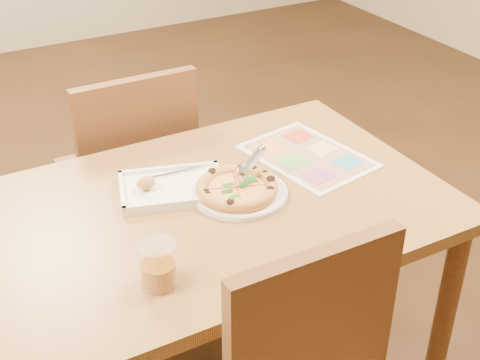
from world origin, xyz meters
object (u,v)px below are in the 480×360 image
dining_table (208,230)px  chair_far (132,159)px  glass_tumbler (158,268)px  menu (308,156)px  pizza_cutter (249,165)px  plate (240,193)px  appetizer_tray (171,189)px  pizza (237,188)px

dining_table → chair_far: size_ratio=2.77×
glass_tumbler → menu: bearing=28.2°
pizza_cutter → menu: bearing=-10.0°
plate → glass_tumbler: 0.42m
dining_table → menu: menu is taller
chair_far → plate: size_ratio=1.78×
menu → plate: bearing=-161.6°
chair_far → appetizer_tray: chair_far is taller
pizza_cutter → appetizer_tray: pizza_cutter is taller
plate → menu: 0.30m
dining_table → plate: 0.14m
pizza_cutter → plate: bearing=175.1°
dining_table → chair_far: bearing=90.0°
plate → glass_tumbler: (-0.34, -0.24, 0.04)m
pizza_cutter → dining_table: bearing=158.2°
chair_far → dining_table: bearing=90.0°
chair_far → glass_tumbler: bearing=73.9°
appetizer_tray → glass_tumbler: 0.40m
plate → dining_table: bearing=179.0°
dining_table → glass_tumbler: 0.37m
dining_table → chair_far: 0.61m
glass_tumbler → chair_far: bearing=73.9°
chair_far → pizza_cutter: size_ratio=3.74×
glass_tumbler → menu: (0.63, 0.34, -0.05)m
dining_table → appetizer_tray: (-0.06, 0.11, 0.10)m
dining_table → appetizer_tray: bearing=119.1°
chair_far → plate: (0.10, -0.60, 0.16)m
chair_far → plate: 0.63m
dining_table → appetizer_tray: 0.16m
chair_far → pizza: size_ratio=2.07×
appetizer_tray → glass_tumbler: size_ratio=2.98×
dining_table → plate: bearing=-1.0°
plate → menu: plate is taller
glass_tumbler → menu: size_ratio=0.30×
chair_far → appetizer_tray: 0.52m
dining_table → pizza: bearing=-0.6°
chair_far → menu: (0.39, -0.51, 0.16)m
plate → chair_far: bearing=99.4°
chair_far → appetizer_tray: bearing=83.0°
menu → appetizer_tray: bearing=178.2°
pizza → appetizer_tray: (-0.15, 0.11, -0.02)m
dining_table → pizza_cutter: size_ratio=10.33×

